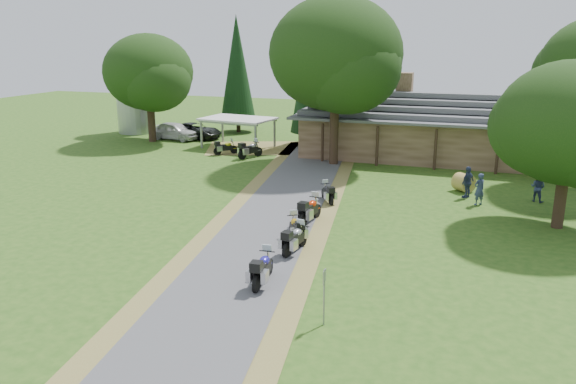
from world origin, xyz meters
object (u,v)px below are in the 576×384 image
(motorcycle_carport_b, at_px, (250,149))
(carport, at_px, (238,133))
(motorcycle_row_d, at_px, (310,209))
(motorcycle_carport_a, at_px, (226,147))
(silo, at_px, (135,95))
(motorcycle_row_b, at_px, (295,238))
(lodge, at_px, (441,125))
(motorcycle_row_e, at_px, (327,192))
(car_dark_suv, at_px, (194,127))
(motorcycle_row_c, at_px, (296,227))
(car_white_sedan, at_px, (175,129))
(motorcycle_row_a, at_px, (263,267))
(hay_bale, at_px, (464,183))

(motorcycle_carport_b, bearing_deg, carport, 61.38)
(motorcycle_row_d, relative_size, motorcycle_carport_a, 1.16)
(silo, height_order, motorcycle_row_b, silo)
(lodge, relative_size, motorcycle_row_e, 12.82)
(silo, bearing_deg, motorcycle_row_e, -36.26)
(lodge, relative_size, car_dark_suv, 3.92)
(motorcycle_row_b, bearing_deg, carport, 37.80)
(motorcycle_row_c, bearing_deg, motorcycle_row_b, 164.61)
(car_white_sedan, xyz_separation_m, motorcycle_row_b, (18.55, -22.48, -0.35))
(motorcycle_row_b, bearing_deg, car_white_sedan, 48.07)
(silo, bearing_deg, motorcycle_row_d, -41.62)
(carport, height_order, motorcycle_row_a, carport)
(motorcycle_carport_b, bearing_deg, silo, 88.98)
(carport, bearing_deg, silo, 169.55)
(lodge, bearing_deg, motorcycle_row_e, -108.91)
(car_white_sedan, height_order, motorcycle_row_d, car_white_sedan)
(motorcycle_row_c, height_order, motorcycle_row_d, motorcycle_row_d)
(motorcycle_carport_a, bearing_deg, motorcycle_row_b, -102.42)
(lodge, relative_size, motorcycle_row_b, 11.45)
(car_white_sedan, bearing_deg, carport, -94.50)
(motorcycle_row_a, relative_size, motorcycle_carport_a, 1.10)
(motorcycle_row_c, xyz_separation_m, motorcycle_row_d, (-0.13, 2.65, 0.07))
(car_dark_suv, bearing_deg, motorcycle_carport_a, -130.84)
(car_dark_suv, bearing_deg, motorcycle_row_b, -140.15)
(car_white_sedan, bearing_deg, car_dark_suv, -42.99)
(motorcycle_row_e, xyz_separation_m, hay_bale, (7.06, 4.75, -0.04))
(motorcycle_row_b, distance_m, hay_bale, 14.04)
(lodge, xyz_separation_m, motorcycle_row_d, (-4.87, -18.21, -1.75))
(lodge, relative_size, motorcycle_row_d, 10.45)
(carport, relative_size, hay_bale, 5.32)
(motorcycle_carport_a, bearing_deg, motorcycle_row_a, -107.06)
(motorcycle_row_c, relative_size, hay_bale, 1.72)
(motorcycle_row_c, height_order, motorcycle_row_e, motorcycle_row_c)
(silo, bearing_deg, motorcycle_carport_a, -29.01)
(car_white_sedan, bearing_deg, silo, 75.01)
(lodge, distance_m, motorcycle_carport_b, 14.49)
(motorcycle_row_a, height_order, motorcycle_row_e, motorcycle_row_a)
(silo, xyz_separation_m, motorcycle_row_c, (23.60, -23.51, -2.93))
(motorcycle_row_b, height_order, hay_bale, motorcycle_row_b)
(car_dark_suv, height_order, motorcycle_row_d, car_dark_suv)
(motorcycle_row_a, xyz_separation_m, hay_bale, (6.57, 15.89, -0.13))
(lodge, bearing_deg, car_dark_suv, 176.46)
(carport, relative_size, motorcycle_row_e, 3.38)
(lodge, xyz_separation_m, silo, (-28.34, 2.64, 1.11))
(lodge, relative_size, motorcycle_row_a, 11.12)
(motorcycle_carport_b, xyz_separation_m, hay_bale, (15.59, -4.81, -0.17))
(carport, bearing_deg, motorcycle_row_c, -52.36)
(motorcycle_row_e, bearing_deg, silo, 21.59)
(car_dark_suv, xyz_separation_m, hay_bale, (23.63, -11.08, -0.51))
(motorcycle_row_c, bearing_deg, motorcycle_row_e, -29.44)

